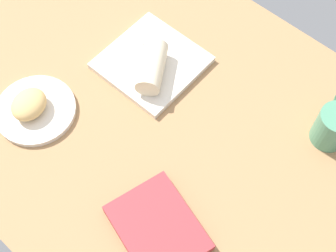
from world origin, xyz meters
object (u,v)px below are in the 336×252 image
scone_pastry (29,104)px  coffee_mug (333,125)px  round_plate (36,110)px  square_plate (152,62)px  sauce_cup (151,41)px  book_stack (158,228)px  breakfast_wrap (152,67)px

scone_pastry → coffee_mug: size_ratio=0.72×
round_plate → square_plate: 31.35cm
round_plate → coffee_mug: size_ratio=1.52×
scone_pastry → coffee_mug: coffee_mug is taller
round_plate → coffee_mug: coffee_mug is taller
scone_pastry → sauce_cup: 34.63cm
sauce_cup → coffee_mug: coffee_mug is taller
sauce_cup → book_stack: sauce_cup is taller
breakfast_wrap → coffee_mug: size_ratio=1.05×
scone_pastry → coffee_mug: bearing=36.7°
sauce_cup → book_stack: bearing=-45.5°
sauce_cup → book_stack: (34.29, -34.91, -1.74)cm
coffee_mug → sauce_cup: bearing=-169.8°
round_plate → sauce_cup: 33.87cm
square_plate → breakfast_wrap: (2.96, -2.95, 3.86)cm
book_stack → square_plate: bearing=134.4°
scone_pastry → breakfast_wrap: 30.83cm
round_plate → breakfast_wrap: size_ratio=1.45×
scone_pastry → book_stack: scone_pastry is taller
sauce_cup → coffee_mug: (48.84, 8.80, 1.93)cm
round_plate → square_plate: bearing=68.7°
coffee_mug → breakfast_wrap: bearing=-159.9°
sauce_cup → breakfast_wrap: 9.55cm
breakfast_wrap → square_plate: bearing=102.6°
square_plate → sauce_cup: (-3.71, 3.69, 2.27)cm
sauce_cup → breakfast_wrap: size_ratio=0.37×
scone_pastry → square_plate: 32.36cm
breakfast_wrap → book_stack: (27.62, -28.26, -3.32)cm
coffee_mug → book_stack: bearing=-108.4°
sauce_cup → breakfast_wrap: bearing=-44.9°
breakfast_wrap → book_stack: size_ratio=0.58×
scone_pastry → coffee_mug: (57.01, 42.44, 1.27)cm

